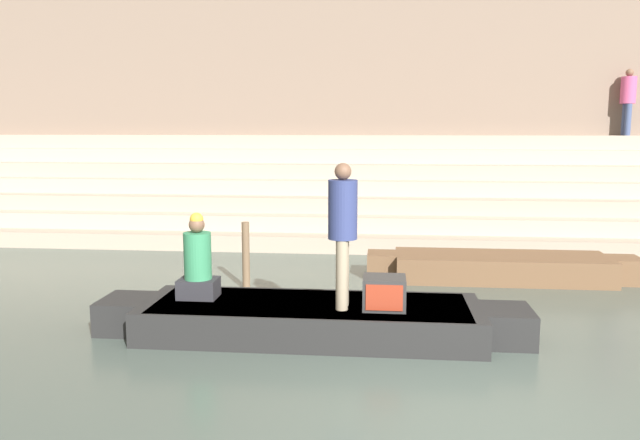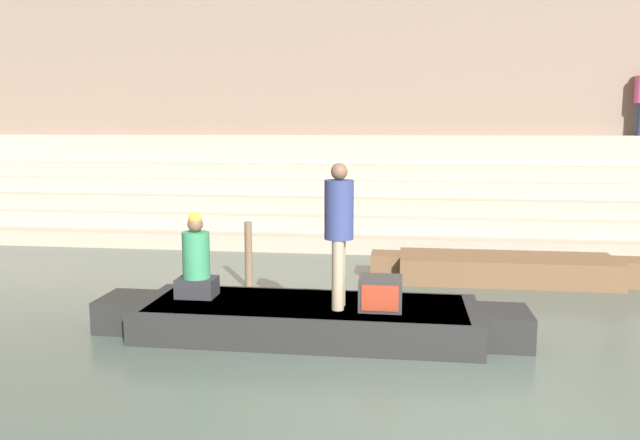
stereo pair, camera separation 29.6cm
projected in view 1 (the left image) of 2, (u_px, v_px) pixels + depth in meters
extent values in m
plane|color=#47544C|center=(483.00, 434.00, 5.45)|extent=(120.00, 120.00, 0.00)
cube|color=tan|center=(420.00, 232.00, 14.92)|extent=(36.00, 3.93, 0.35)
cube|color=#B2A28D|center=(419.00, 216.00, 15.14)|extent=(36.00, 3.37, 0.35)
cube|color=tan|center=(419.00, 200.00, 15.37)|extent=(36.00, 2.81, 0.35)
cube|color=#B2A28D|center=(419.00, 185.00, 15.59)|extent=(36.00, 2.25, 0.35)
cube|color=tan|center=(419.00, 170.00, 15.82)|extent=(36.00, 1.69, 0.35)
cube|color=#B2A28D|center=(418.00, 156.00, 16.04)|extent=(36.00, 1.12, 0.35)
cube|color=tan|center=(418.00, 142.00, 16.27)|extent=(36.00, 0.56, 0.35)
cube|color=#7F6B5B|center=(417.00, 106.00, 16.99)|extent=(34.20, 1.20, 6.48)
cube|color=#4C4037|center=(416.00, 216.00, 16.81)|extent=(34.20, 0.12, 0.60)
cube|color=black|center=(311.00, 319.00, 8.01)|extent=(4.33, 1.42, 0.43)
cube|color=#993328|center=(311.00, 305.00, 7.98)|extent=(3.98, 1.32, 0.05)
cube|color=black|center=(507.00, 325.00, 7.76)|extent=(0.61, 0.78, 0.43)
cube|color=black|center=(126.00, 314.00, 8.25)|extent=(0.61, 0.78, 0.43)
cylinder|color=olive|center=(272.00, 293.00, 8.85)|extent=(2.68, 0.04, 0.04)
cylinder|color=gray|center=(343.00, 271.00, 7.83)|extent=(0.15, 0.15, 0.87)
cylinder|color=gray|center=(342.00, 275.00, 7.63)|extent=(0.15, 0.15, 0.87)
cylinder|color=navy|center=(343.00, 210.00, 7.61)|extent=(0.36, 0.36, 0.73)
sphere|color=brown|center=(343.00, 171.00, 7.55)|extent=(0.21, 0.21, 0.21)
cube|color=#28282D|center=(199.00, 288.00, 8.23)|extent=(0.50, 0.40, 0.25)
cylinder|color=#338456|center=(198.00, 256.00, 8.16)|extent=(0.36, 0.36, 0.62)
sphere|color=brown|center=(197.00, 225.00, 8.10)|extent=(0.21, 0.21, 0.21)
sphere|color=gold|center=(197.00, 219.00, 8.09)|extent=(0.18, 0.18, 0.18)
cube|color=#2D2D2D|center=(384.00, 293.00, 7.72)|extent=(0.53, 0.47, 0.40)
cube|color=#99331E|center=(384.00, 298.00, 7.49)|extent=(0.45, 0.02, 0.32)
cube|color=brown|center=(501.00, 267.00, 10.96)|extent=(3.67, 1.17, 0.44)
cube|color=#2D2D2D|center=(501.00, 256.00, 10.93)|extent=(3.37, 1.07, 0.05)
cube|color=brown|center=(625.00, 270.00, 10.75)|extent=(0.51, 0.65, 0.44)
cube|color=brown|center=(382.00, 265.00, 11.16)|extent=(0.51, 0.65, 0.44)
cylinder|color=brown|center=(246.00, 256.00, 10.29)|extent=(0.12, 0.12, 1.12)
cylinder|color=#3D4C75|center=(625.00, 120.00, 15.77)|extent=(0.15, 0.15, 0.80)
cylinder|color=#3D4C75|center=(628.00, 120.00, 15.57)|extent=(0.15, 0.15, 0.80)
cylinder|color=#C64C7F|center=(628.00, 90.00, 15.56)|extent=(0.37, 0.37, 0.66)
sphere|color=brown|center=(630.00, 73.00, 15.50)|extent=(0.19, 0.19, 0.19)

